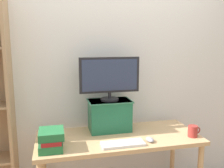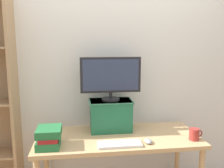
# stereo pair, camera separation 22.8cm
# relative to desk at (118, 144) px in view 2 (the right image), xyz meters

# --- Properties ---
(back_wall) EXTENTS (7.00, 0.08, 2.60)m
(back_wall) POSITION_rel_desk_xyz_m (0.00, 0.42, 0.64)
(back_wall) COLOR silver
(back_wall) RESTS_ON ground_plane
(desk) EXTENTS (1.50, 0.63, 0.74)m
(desk) POSITION_rel_desk_xyz_m (0.00, 0.00, 0.00)
(desk) COLOR tan
(desk) RESTS_ON ground_plane
(riser_box) EXTENTS (0.42, 0.26, 0.30)m
(riser_box) POSITION_rel_desk_xyz_m (-0.05, 0.17, 0.24)
(riser_box) COLOR #1E6642
(riser_box) RESTS_ON desk
(computer_monitor) EXTENTS (0.58, 0.17, 0.42)m
(computer_monitor) POSITION_rel_desk_xyz_m (-0.05, 0.17, 0.61)
(computer_monitor) COLOR black
(computer_monitor) RESTS_ON riser_box
(keyboard) EXTENTS (0.37, 0.14, 0.02)m
(keyboard) POSITION_rel_desk_xyz_m (-0.02, -0.21, 0.09)
(keyboard) COLOR silver
(keyboard) RESTS_ON desk
(computer_mouse) EXTENTS (0.06, 0.10, 0.04)m
(computer_mouse) POSITION_rel_desk_xyz_m (0.23, -0.19, 0.10)
(computer_mouse) COLOR #99999E
(computer_mouse) RESTS_ON desk
(book_stack) EXTENTS (0.20, 0.25, 0.16)m
(book_stack) POSITION_rel_desk_xyz_m (-0.61, -0.14, 0.16)
(book_stack) COLOR #236B38
(book_stack) RESTS_ON desk
(coffee_mug) EXTENTS (0.12, 0.09, 0.10)m
(coffee_mug) POSITION_rel_desk_xyz_m (0.66, -0.17, 0.13)
(coffee_mug) COLOR #9E2D28
(coffee_mug) RESTS_ON desk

